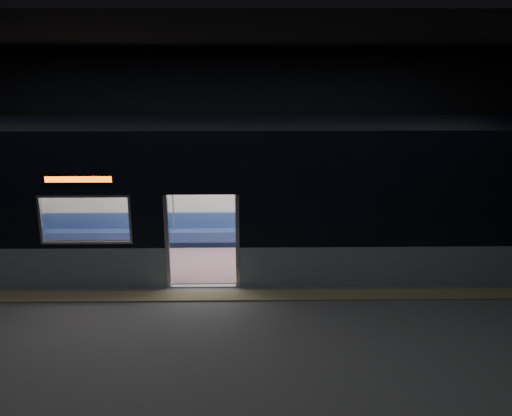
{
  "coord_description": "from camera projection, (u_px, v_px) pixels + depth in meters",
  "views": [
    {
      "loc": [
        0.96,
        -9.71,
        4.78
      ],
      "look_at": [
        1.15,
        2.3,
        1.4
      ],
      "focal_mm": 38.0,
      "sensor_mm": 36.0,
      "label": 1
    }
  ],
  "objects": [
    {
      "name": "metro_car",
      "position": [
        207.0,
        187.0,
        12.58
      ],
      "size": [
        18.0,
        3.04,
        3.35
      ],
      "color": "#8C9EA7",
      "rests_on": "station_floor"
    },
    {
      "name": "handbag",
      "position": [
        334.0,
        224.0,
        13.69
      ],
      "size": [
        0.31,
        0.27,
        0.15
      ],
      "primitive_type": "cube",
      "rotation": [
        0.0,
        0.0,
        -0.04
      ],
      "color": "black",
      "rests_on": "passenger"
    },
    {
      "name": "transit_map",
      "position": [
        324.0,
        189.0,
        13.99
      ],
      "size": [
        0.94,
        0.03,
        0.61
      ],
      "primitive_type": "cube",
      "color": "white",
      "rests_on": "metro_car"
    },
    {
      "name": "station_floor",
      "position": [
        199.0,
        309.0,
        10.63
      ],
      "size": [
        24.0,
        14.0,
        0.01
      ],
      "primitive_type": "cube",
      "color": "#47494C",
      "rests_on": "ground"
    },
    {
      "name": "passenger",
      "position": [
        332.0,
        217.0,
        13.87
      ],
      "size": [
        0.4,
        0.68,
        1.35
      ],
      "rotation": [
        0.0,
        0.0,
        -0.09
      ],
      "color": "black",
      "rests_on": "metro_car"
    },
    {
      "name": "tactile_strip",
      "position": [
        202.0,
        296.0,
        11.15
      ],
      "size": [
        22.8,
        0.5,
        0.03
      ],
      "primitive_type": "cube",
      "color": "#8C7F59",
      "rests_on": "station_floor"
    },
    {
      "name": "station_envelope",
      "position": [
        194.0,
        121.0,
        9.63
      ],
      "size": [
        24.0,
        14.0,
        5.0
      ],
      "color": "black",
      "rests_on": "station_floor"
    }
  ]
}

